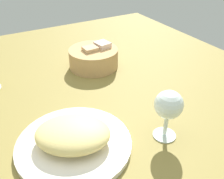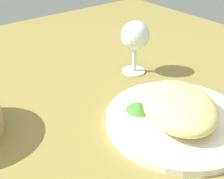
{
  "view_description": "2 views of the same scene",
  "coord_description": "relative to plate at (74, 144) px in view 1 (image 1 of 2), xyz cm",
  "views": [
    {
      "loc": [
        -18.48,
        -55.29,
        43.05
      ],
      "look_at": [
        10.1,
        -5.0,
        5.95
      ],
      "focal_mm": 40.57,
      "sensor_mm": 36.0,
      "label": 1
    },
    {
      "loc": [
        -32.32,
        22.68,
        33.81
      ],
      "look_at": [
        6.95,
        -7.97,
        3.82
      ],
      "focal_mm": 47.34,
      "sensor_mm": 36.0,
      "label": 2
    }
  ],
  "objects": [
    {
      "name": "plate",
      "position": [
        0.0,
        0.0,
        0.0
      ],
      "size": [
        26.66,
        26.66,
        1.4
      ],
      "primitive_type": "cylinder",
      "color": "white",
      "rests_on": "ground_plane"
    },
    {
      "name": "wine_glass_near",
      "position": [
        20.64,
        -7.55,
        8.05
      ],
      "size": [
        6.74,
        6.74,
        12.74
      ],
      "color": "silver",
      "rests_on": "ground_plane"
    },
    {
      "name": "omelette",
      "position": [
        0.0,
        0.0,
        3.17
      ],
      "size": [
        21.52,
        20.22,
        4.94
      ],
      "primitive_type": "ellipsoid",
      "rotation": [
        0.0,
        0.0,
        -0.55
      ],
      "color": "#E7CF7B",
      "rests_on": "plate"
    },
    {
      "name": "lettuce_garnish",
      "position": [
        6.15,
        4.04,
        1.32
      ],
      "size": [
        5.04,
        5.04,
        1.24
      ],
      "primitive_type": "cone",
      "color": "#3A7B2C",
      "rests_on": "plate"
    },
    {
      "name": "ground_plane",
      "position": [
        5.14,
        13.92,
        -1.7
      ],
      "size": [
        140.0,
        140.0,
        2.0
      ],
      "primitive_type": "cube",
      "color": "olive"
    },
    {
      "name": "bread_basket",
      "position": [
        21.96,
        33.95,
        2.94
      ],
      "size": [
        17.58,
        17.58,
        8.59
      ],
      "color": "tan",
      "rests_on": "ground_plane"
    }
  ]
}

